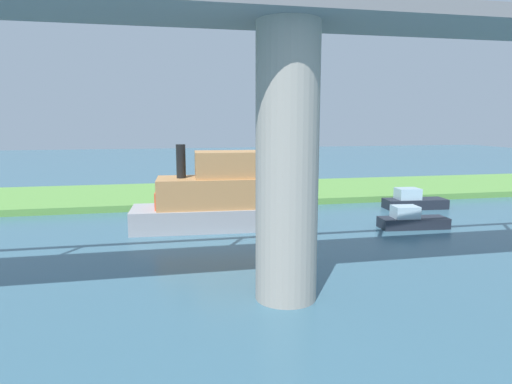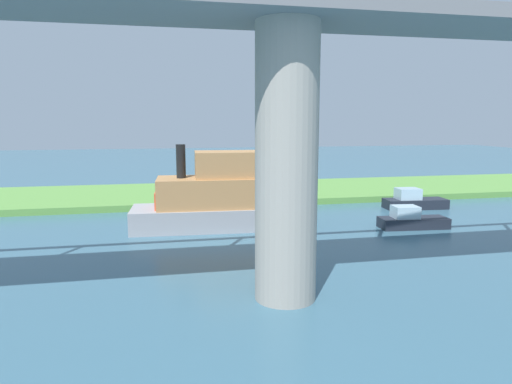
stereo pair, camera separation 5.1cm
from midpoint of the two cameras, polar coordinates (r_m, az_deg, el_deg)
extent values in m
plane|color=#386075|center=(35.60, -1.09, -1.94)|extent=(160.00, 160.00, 0.00)
cube|color=#5B9342|center=(41.38, -2.65, -0.07)|extent=(80.00, 12.00, 0.50)
cylinder|color=#9E998E|center=(16.69, 3.82, 3.31)|extent=(2.31, 2.31, 10.15)
cube|color=slate|center=(17.02, 4.02, 21.46)|extent=(61.06, 4.00, 0.50)
cylinder|color=#2D334C|center=(39.29, 4.22, 0.21)|extent=(0.29, 0.29, 0.55)
cylinder|color=red|center=(39.21, 4.23, 1.04)|extent=(0.45, 0.45, 0.60)
sphere|color=tan|center=(39.15, 4.23, 1.65)|extent=(0.24, 0.24, 0.24)
cylinder|color=brown|center=(36.30, -3.46, -0.25)|extent=(0.20, 0.20, 0.87)
cube|color=#99999E|center=(28.87, -5.15, -3.15)|extent=(10.51, 4.01, 1.38)
cube|color=#B27F4C|center=(28.62, -4.04, 0.04)|extent=(8.43, 3.55, 1.84)
cube|color=#B27F4C|center=(28.48, -2.46, 3.50)|extent=(5.31, 2.90, 1.61)
cylinder|color=black|center=(28.29, -9.44, 3.82)|extent=(0.57, 0.57, 2.07)
cube|color=#D84C2D|center=(28.61, -10.70, -0.92)|extent=(1.95, 2.17, 1.03)
cube|color=#1E232D|center=(30.48, 19.04, -3.65)|extent=(4.38, 1.87, 0.66)
cube|color=silver|center=(30.09, 18.14, -2.38)|extent=(1.63, 1.34, 0.76)
cube|color=#1E232D|center=(37.27, 19.25, -1.38)|extent=(4.86, 2.03, 0.74)
cube|color=silver|center=(36.86, 18.44, -0.19)|extent=(1.80, 1.47, 0.85)
camera|label=1|loc=(0.03, -90.05, -0.01)|focal=31.94mm
camera|label=2|loc=(0.03, 89.95, 0.01)|focal=31.94mm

